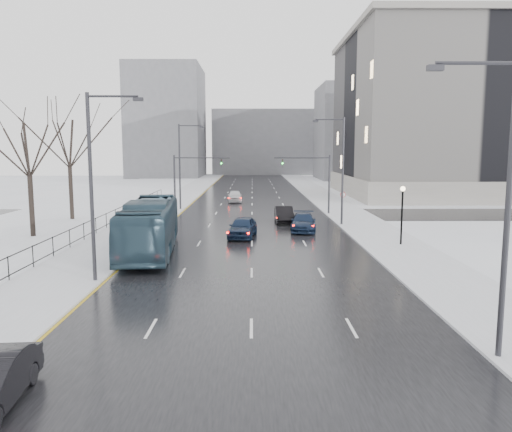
{
  "coord_description": "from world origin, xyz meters",
  "views": [
    {
      "loc": [
        0.05,
        -6.1,
        7.12
      ],
      "look_at": [
        0.3,
        28.3,
        2.5
      ],
      "focal_mm": 35.0,
      "sensor_mm": 36.0,
      "label": 1
    }
  ],
  "objects_px": {
    "bus": "(150,226)",
    "sedan_center_far": "(235,196)",
    "lamppost_r_mid": "(402,207)",
    "mast_signal_right": "(319,177)",
    "sedan_center_near": "(243,227)",
    "tree_park_e": "(72,220)",
    "tree_park_d": "(33,237)",
    "streetlight_r_mid": "(340,166)",
    "mast_signal_left": "(184,177)",
    "streetlight_l_far": "(182,162)",
    "no_uturn_sign": "(343,197)",
    "streetlight_r_near": "(502,196)",
    "sedan_right_far": "(303,222)",
    "sedan_right_near": "(284,214)",
    "streetlight_l_near": "(95,178)"
  },
  "relations": [
    {
      "from": "streetlight_r_near",
      "to": "mast_signal_right",
      "type": "height_order",
      "value": "streetlight_r_near"
    },
    {
      "from": "streetlight_l_near",
      "to": "sedan_right_far",
      "type": "xyz_separation_m",
      "value": [
        12.67,
        16.94,
        -4.82
      ]
    },
    {
      "from": "tree_park_e",
      "to": "streetlight_r_mid",
      "type": "relative_size",
      "value": 1.35
    },
    {
      "from": "tree_park_d",
      "to": "sedan_center_near",
      "type": "height_order",
      "value": "tree_park_d"
    },
    {
      "from": "sedan_center_near",
      "to": "tree_park_d",
      "type": "bearing_deg",
      "value": -173.43
    },
    {
      "from": "mast_signal_right",
      "to": "sedan_center_far",
      "type": "xyz_separation_m",
      "value": [
        -9.65,
        12.89,
        -3.27
      ]
    },
    {
      "from": "no_uturn_sign",
      "to": "streetlight_r_mid",
      "type": "bearing_deg",
      "value": -104.48
    },
    {
      "from": "streetlight_r_near",
      "to": "streetlight_r_mid",
      "type": "distance_m",
      "value": 30.0
    },
    {
      "from": "streetlight_r_mid",
      "to": "sedan_right_far",
      "type": "height_order",
      "value": "streetlight_r_mid"
    },
    {
      "from": "mast_signal_left",
      "to": "sedan_center_near",
      "type": "distance_m",
      "value": 16.11
    },
    {
      "from": "tree_park_e",
      "to": "lamppost_r_mid",
      "type": "distance_m",
      "value": 32.52
    },
    {
      "from": "mast_signal_right",
      "to": "sedan_center_near",
      "type": "xyz_separation_m",
      "value": [
        -8.07,
        -14.34,
        -3.23
      ]
    },
    {
      "from": "tree_park_e",
      "to": "sedan_center_far",
      "type": "height_order",
      "value": "tree_park_e"
    },
    {
      "from": "streetlight_r_mid",
      "to": "mast_signal_right",
      "type": "distance_m",
      "value": 8.18
    },
    {
      "from": "streetlight_l_near",
      "to": "streetlight_l_far",
      "type": "relative_size",
      "value": 1.0
    },
    {
      "from": "bus",
      "to": "sedan_center_near",
      "type": "distance_m",
      "value": 8.69
    },
    {
      "from": "mast_signal_right",
      "to": "tree_park_d",
      "type": "bearing_deg",
      "value": -150.88
    },
    {
      "from": "streetlight_l_near",
      "to": "mast_signal_right",
      "type": "bearing_deg",
      "value": 61.04
    },
    {
      "from": "streetlight_r_mid",
      "to": "sedan_right_near",
      "type": "distance_m",
      "value": 7.22
    },
    {
      "from": "streetlight_r_mid",
      "to": "no_uturn_sign",
      "type": "height_order",
      "value": "streetlight_r_mid"
    },
    {
      "from": "mast_signal_left",
      "to": "sedan_center_far",
      "type": "distance_m",
      "value": 14.21
    },
    {
      "from": "tree_park_e",
      "to": "mast_signal_left",
      "type": "xyz_separation_m",
      "value": [
        10.87,
        4.0,
        4.11
      ]
    },
    {
      "from": "tree_park_d",
      "to": "mast_signal_left",
      "type": "height_order",
      "value": "mast_signal_left"
    },
    {
      "from": "streetlight_r_near",
      "to": "bus",
      "type": "height_order",
      "value": "streetlight_r_near"
    },
    {
      "from": "mast_signal_left",
      "to": "sedan_center_near",
      "type": "height_order",
      "value": "mast_signal_left"
    },
    {
      "from": "tree_park_e",
      "to": "tree_park_d",
      "type": "bearing_deg",
      "value": -87.71
    },
    {
      "from": "sedan_center_near",
      "to": "sedan_right_far",
      "type": "distance_m",
      "value": 6.19
    },
    {
      "from": "tree_park_d",
      "to": "sedan_right_near",
      "type": "bearing_deg",
      "value": 20.63
    },
    {
      "from": "streetlight_r_mid",
      "to": "lamppost_r_mid",
      "type": "relative_size",
      "value": 2.34
    },
    {
      "from": "streetlight_l_near",
      "to": "mast_signal_left",
      "type": "bearing_deg",
      "value": 88.28
    },
    {
      "from": "streetlight_r_near",
      "to": "sedan_center_near",
      "type": "xyz_separation_m",
      "value": [
        -8.91,
        23.66,
        -4.75
      ]
    },
    {
      "from": "streetlight_l_far",
      "to": "sedan_center_near",
      "type": "bearing_deg",
      "value": -67.97
    },
    {
      "from": "tree_park_d",
      "to": "lamppost_r_mid",
      "type": "distance_m",
      "value": 29.23
    },
    {
      "from": "mast_signal_right",
      "to": "streetlight_l_far",
      "type": "bearing_deg",
      "value": 165.52
    },
    {
      "from": "lamppost_r_mid",
      "to": "mast_signal_right",
      "type": "bearing_deg",
      "value": 101.54
    },
    {
      "from": "bus",
      "to": "sedan_center_far",
      "type": "bearing_deg",
      "value": 76.64
    },
    {
      "from": "mast_signal_right",
      "to": "sedan_right_far",
      "type": "relative_size",
      "value": 1.24
    },
    {
      "from": "tree_park_d",
      "to": "sedan_center_far",
      "type": "relative_size",
      "value": 2.68
    },
    {
      "from": "streetlight_r_mid",
      "to": "bus",
      "type": "height_order",
      "value": "streetlight_r_mid"
    },
    {
      "from": "mast_signal_left",
      "to": "tree_park_e",
      "type": "bearing_deg",
      "value": -159.81
    },
    {
      "from": "streetlight_r_near",
      "to": "sedan_right_far",
      "type": "relative_size",
      "value": 1.9
    },
    {
      "from": "lamppost_r_mid",
      "to": "sedan_center_far",
      "type": "bearing_deg",
      "value": 113.34
    },
    {
      "from": "streetlight_r_mid",
      "to": "lamppost_r_mid",
      "type": "distance_m",
      "value": 10.73
    },
    {
      "from": "streetlight_r_near",
      "to": "no_uturn_sign",
      "type": "distance_m",
      "value": 34.18
    },
    {
      "from": "no_uturn_sign",
      "to": "sedan_center_far",
      "type": "bearing_deg",
      "value": 124.32
    },
    {
      "from": "streetlight_l_far",
      "to": "sedan_center_far",
      "type": "height_order",
      "value": "streetlight_l_far"
    },
    {
      "from": "mast_signal_left",
      "to": "lamppost_r_mid",
      "type": "bearing_deg",
      "value": -44.48
    },
    {
      "from": "lamppost_r_mid",
      "to": "tree_park_d",
      "type": "bearing_deg",
      "value": 172.09
    },
    {
      "from": "sedan_center_far",
      "to": "streetlight_l_near",
      "type": "bearing_deg",
      "value": -99.94
    },
    {
      "from": "mast_signal_right",
      "to": "mast_signal_left",
      "type": "xyz_separation_m",
      "value": [
        -14.65,
        0.0,
        0.0
      ]
    }
  ]
}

